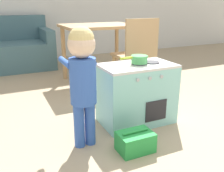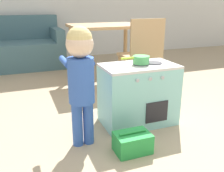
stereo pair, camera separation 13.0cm
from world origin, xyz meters
The scene contains 8 objects.
ground_plane centered at (0.00, 0.00, 0.00)m, with size 16.00×16.00×0.00m, color tan.
play_kitchen centered at (-0.01, 0.71, 0.26)m, with size 0.63×0.39×0.53m.
toy_pot centered at (0.00, 0.71, 0.57)m, with size 0.25×0.14×0.07m.
child_figure centered at (-0.55, 0.53, 0.57)m, with size 0.21×0.35×0.88m.
toy_basket centered at (-0.25, 0.30, 0.07)m, with size 0.25×0.18×0.16m.
dining_table centered at (0.17, 2.01, 0.63)m, with size 0.93×0.71×0.76m.
dining_chair_near centered at (0.35, 1.35, 0.48)m, with size 0.40×0.40×0.87m.
couch centered at (-1.05, 3.33, 0.29)m, with size 1.67×0.94×0.82m.
Camera 2 is at (-0.95, -1.10, 1.01)m, focal length 40.00 mm.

